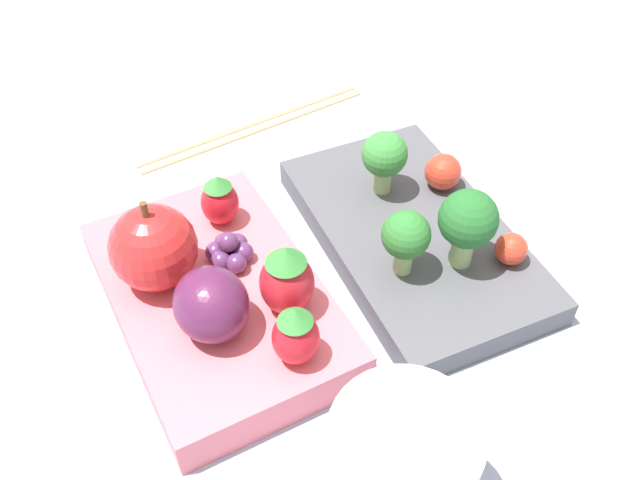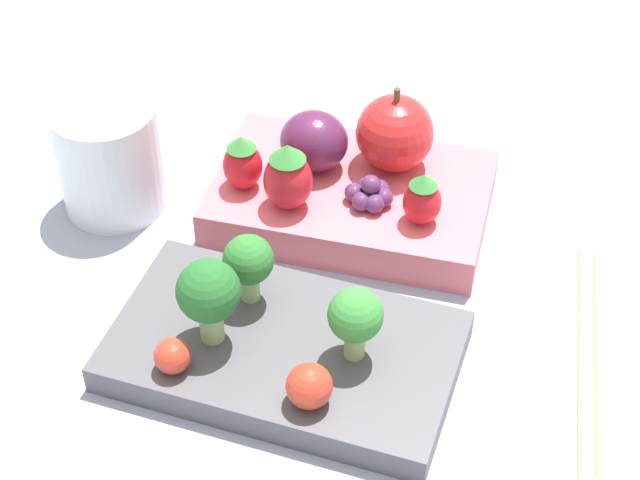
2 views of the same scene
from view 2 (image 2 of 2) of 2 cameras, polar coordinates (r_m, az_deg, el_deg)
ground_plane at (r=0.70m, az=0.75°, el=-2.46°), size 4.00×4.00×0.00m
bento_box_savoury at (r=0.65m, az=-1.93°, el=-5.97°), size 0.22×0.13×0.02m
bento_box_fruit at (r=0.75m, az=1.68°, el=2.24°), size 0.19×0.12×0.03m
broccoli_floret_0 at (r=0.62m, az=-5.96°, el=-2.87°), size 0.04×0.04×0.06m
broccoli_floret_1 at (r=0.61m, az=1.90°, el=-4.14°), size 0.03×0.03×0.05m
broccoli_floret_2 at (r=0.65m, az=-3.84°, el=-1.17°), size 0.03×0.03×0.05m
cherry_tomato_0 at (r=0.62m, az=-7.88°, el=-6.14°), size 0.02×0.02×0.02m
cherry_tomato_1 at (r=0.60m, az=-0.57°, el=-7.79°), size 0.03×0.03×0.03m
apple at (r=0.74m, az=4.01°, el=5.71°), size 0.05×0.05×0.06m
strawberry_0 at (r=0.72m, az=-4.16°, el=4.14°), size 0.03×0.03×0.04m
strawberry_1 at (r=0.70m, az=5.48°, el=2.18°), size 0.03×0.03×0.04m
strawberry_2 at (r=0.70m, az=-1.72°, el=3.38°), size 0.03×0.03×0.05m
plum at (r=0.74m, az=-0.32°, el=5.30°), size 0.05×0.04×0.04m
grape_cluster at (r=0.72m, az=2.71°, el=2.48°), size 0.03×0.03×0.02m
drinking_cup at (r=0.75m, az=-11.16°, el=4.33°), size 0.07×0.07×0.08m
chopsticks_pair at (r=0.67m, az=14.28°, el=-6.53°), size 0.03×0.21×0.01m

